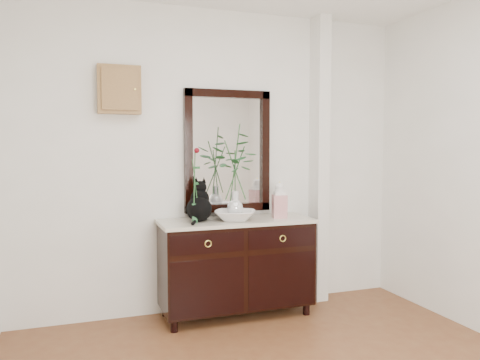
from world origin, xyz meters
name	(u,v)px	position (x,y,z in m)	size (l,w,h in m)	color
wall_back	(217,161)	(0.00, 1.98, 1.35)	(3.60, 0.04, 2.70)	white
pilaster	(319,160)	(1.00, 1.90, 1.35)	(0.12, 0.20, 2.70)	white
sideboard	(236,262)	(0.10, 1.73, 0.47)	(1.33, 0.52, 0.82)	black
wall_mirror	(228,151)	(0.10, 1.97, 1.44)	(0.80, 0.06, 1.10)	black
key_cabinet	(119,90)	(-0.85, 1.94, 1.95)	(0.35, 0.10, 0.40)	brown
cat	(199,201)	(-0.23, 1.75, 1.02)	(0.24, 0.30, 0.35)	black
lotus_bowl	(235,215)	(0.07, 1.68, 0.89)	(0.35, 0.35, 0.09)	white
vase_branches	(235,171)	(0.07, 1.68, 1.28)	(0.39, 0.39, 0.82)	silver
bud_vase_rose	(195,185)	(-0.28, 1.67, 1.17)	(0.08, 0.08, 0.63)	#2F6B3E
ginger_jar	(279,200)	(0.50, 1.70, 1.01)	(0.12, 0.12, 0.32)	white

